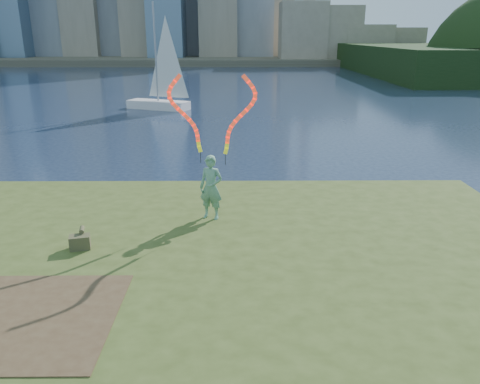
{
  "coord_description": "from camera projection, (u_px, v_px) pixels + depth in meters",
  "views": [
    {
      "loc": [
        1.53,
        -10.28,
        5.53
      ],
      "look_at": [
        1.62,
        1.0,
        1.71
      ],
      "focal_mm": 35.0,
      "sensor_mm": 36.0,
      "label": 1
    }
  ],
  "objects": [
    {
      "name": "far_shore",
      "position": [
        229.0,
        58.0,
        101.3
      ],
      "size": [
        320.0,
        40.0,
        1.2
      ],
      "primitive_type": "cube",
      "color": "#4C4738",
      "rests_on": "ground"
    },
    {
      "name": "dirt_patch",
      "position": [
        24.0,
        318.0,
        8.19
      ],
      "size": [
        3.2,
        3.0,
        0.02
      ],
      "primitive_type": "cube",
      "color": "#47331E",
      "rests_on": "grassy_knoll"
    },
    {
      "name": "ground",
      "position": [
        174.0,
        271.0,
        11.5
      ],
      "size": [
        320.0,
        320.0,
        0.0
      ],
      "primitive_type": "plane",
      "color": "#18243D",
      "rests_on": "ground"
    },
    {
      "name": "woman_with_ribbons",
      "position": [
        211.0,
        168.0,
        12.26
      ],
      "size": [
        2.0,
        0.73,
        4.1
      ],
      "rotation": [
        0.0,
        0.0,
        -0.31
      ],
      "color": "#14663A",
      "rests_on": "grassy_knoll"
    },
    {
      "name": "canvas_bag",
      "position": [
        80.0,
        241.0,
        10.82
      ],
      "size": [
        0.52,
        0.58,
        0.44
      ],
      "rotation": [
        0.0,
        0.0,
        0.24
      ],
      "color": "#404325",
      "rests_on": "grassy_knoll"
    },
    {
      "name": "grassy_knoll",
      "position": [
        159.0,
        312.0,
        9.22
      ],
      "size": [
        20.0,
        18.0,
        0.8
      ],
      "color": "#3A4A1A",
      "rests_on": "ground"
    },
    {
      "name": "sailboat",
      "position": [
        161.0,
        91.0,
        35.91
      ],
      "size": [
        5.1,
        3.39,
        7.86
      ],
      "rotation": [
        0.0,
        0.0,
        -0.41
      ],
      "color": "silver",
      "rests_on": "ground"
    }
  ]
}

